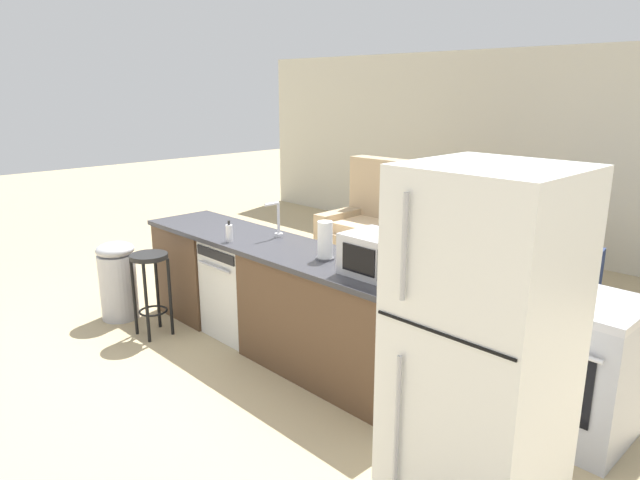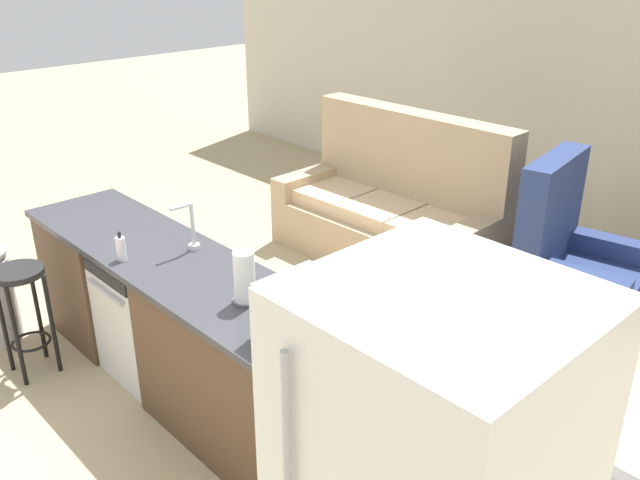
% 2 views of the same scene
% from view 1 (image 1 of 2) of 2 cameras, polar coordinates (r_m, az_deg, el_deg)
% --- Properties ---
extents(ground_plane, '(24.00, 24.00, 0.00)m').
position_cam_1_polar(ground_plane, '(5.02, -5.54, -9.97)').
color(ground_plane, tan).
extents(wall_back, '(10.00, 0.06, 2.60)m').
position_cam_1_polar(wall_back, '(7.79, 20.86, 8.04)').
color(wall_back, beige).
rests_on(wall_back, ground_plane).
extents(kitchen_counter, '(2.94, 0.66, 0.90)m').
position_cam_1_polar(kitchen_counter, '(4.69, -3.83, -6.24)').
color(kitchen_counter, brown).
rests_on(kitchen_counter, ground_plane).
extents(dishwasher, '(0.58, 0.61, 0.84)m').
position_cam_1_polar(dishwasher, '(5.05, -7.45, -4.74)').
color(dishwasher, silver).
rests_on(dishwasher, ground_plane).
extents(stove_range, '(0.76, 0.68, 0.90)m').
position_cam_1_polar(stove_range, '(3.95, 23.63, -11.29)').
color(stove_range, '#A8AAB2').
rests_on(stove_range, ground_plane).
extents(refrigerator, '(0.72, 0.73, 1.80)m').
position_cam_1_polar(refrigerator, '(2.85, 15.83, -10.92)').
color(refrigerator, white).
rests_on(refrigerator, ground_plane).
extents(microwave, '(0.50, 0.37, 0.28)m').
position_cam_1_polar(microwave, '(3.79, 6.21, -1.57)').
color(microwave, '#B7B7BC').
rests_on(microwave, kitchen_counter).
extents(sink_faucet, '(0.07, 0.18, 0.30)m').
position_cam_1_polar(sink_faucet, '(4.77, -4.31, 1.83)').
color(sink_faucet, silver).
rests_on(sink_faucet, kitchen_counter).
extents(paper_towel_roll, '(0.14, 0.14, 0.28)m').
position_cam_1_polar(paper_towel_roll, '(4.14, 0.52, -0.07)').
color(paper_towel_roll, '#4C4C51').
rests_on(paper_towel_roll, kitchen_counter).
extents(soap_bottle, '(0.06, 0.06, 0.18)m').
position_cam_1_polar(soap_bottle, '(4.69, -9.06, 0.71)').
color(soap_bottle, silver).
rests_on(soap_bottle, kitchen_counter).
extents(kettle, '(0.21, 0.17, 0.19)m').
position_cam_1_polar(kettle, '(3.70, 21.38, -3.86)').
color(kettle, '#B2B2B7').
rests_on(kettle, stove_range).
extents(bar_stool, '(0.32, 0.32, 0.74)m').
position_cam_1_polar(bar_stool, '(5.14, -16.59, -3.55)').
color(bar_stool, black).
rests_on(bar_stool, ground_plane).
extents(trash_bin, '(0.35, 0.35, 0.74)m').
position_cam_1_polar(trash_bin, '(5.66, -19.56, -3.76)').
color(trash_bin, '#B7B7BC').
rests_on(trash_bin, ground_plane).
extents(couch, '(2.02, 0.95, 1.27)m').
position_cam_1_polar(couch, '(6.78, 8.71, 0.14)').
color(couch, tan).
rests_on(couch, ground_plane).
extents(armchair, '(0.93, 0.97, 1.20)m').
position_cam_1_polar(armchair, '(6.17, 21.28, -2.66)').
color(armchair, navy).
rests_on(armchair, ground_plane).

